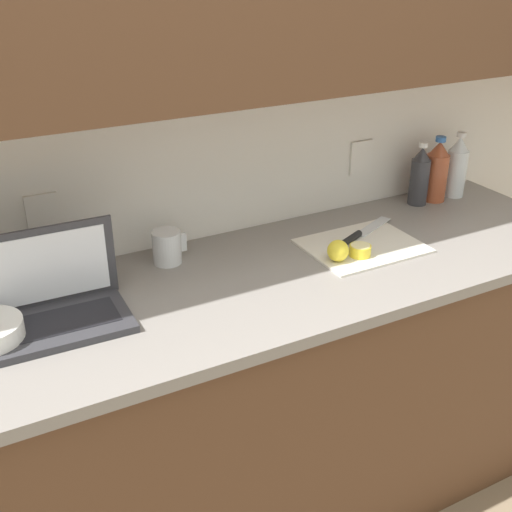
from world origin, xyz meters
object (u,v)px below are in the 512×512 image
object	(u,v)px
cutting_board	(362,246)
lemon_whole_beside	(338,251)
lemon_half_cut	(360,250)
knife	(357,235)
bottle_oil_tall	(437,172)
measuring_cup	(167,247)
bottle_green_soda	(420,176)
laptop	(57,300)
bottle_water_clear	(457,167)

from	to	relation	value
cutting_board	lemon_whole_beside	size ratio (longest dim) A/B	5.45
lemon_half_cut	lemon_whole_beside	size ratio (longest dim) A/B	1.01
knife	bottle_oil_tall	world-z (taller)	bottle_oil_tall
cutting_board	measuring_cup	world-z (taller)	measuring_cup
lemon_half_cut	lemon_whole_beside	world-z (taller)	lemon_whole_beside
lemon_half_cut	lemon_whole_beside	xyz separation A→B (m)	(-0.08, 0.00, 0.02)
lemon_half_cut	bottle_green_soda	world-z (taller)	bottle_green_soda
laptop	cutting_board	xyz separation A→B (m)	(0.94, -0.02, -0.05)
lemon_half_cut	measuring_cup	world-z (taller)	measuring_cup
laptop	bottle_oil_tall	xyz separation A→B (m)	(1.42, 0.19, 0.05)
laptop	knife	distance (m)	0.96
lemon_half_cut	measuring_cup	distance (m)	0.58
bottle_oil_tall	bottle_water_clear	distance (m)	0.10
measuring_cup	lemon_half_cut	bearing A→B (deg)	-25.11
lemon_whole_beside	measuring_cup	size ratio (longest dim) A/B	0.62
lemon_half_cut	bottle_oil_tall	world-z (taller)	bottle_oil_tall
lemon_whole_beside	bottle_green_soda	bearing A→B (deg)	26.08
knife	laptop	bearing A→B (deg)	157.53
laptop	bottle_oil_tall	world-z (taller)	bottle_oil_tall
measuring_cup	cutting_board	bearing A→B (deg)	-18.12
cutting_board	measuring_cup	size ratio (longest dim) A/B	3.36
lemon_whole_beside	bottle_green_soda	world-z (taller)	bottle_green_soda
bottle_green_soda	bottle_water_clear	xyz separation A→B (m)	(0.18, 0.00, 0.01)
cutting_board	bottle_green_soda	distance (m)	0.46
lemon_whole_beside	bottle_oil_tall	xyz separation A→B (m)	(0.61, 0.26, 0.07)
lemon_half_cut	bottle_green_soda	xyz separation A→B (m)	(0.45, 0.26, 0.08)
knife	measuring_cup	bearing A→B (deg)	142.56
bottle_water_clear	bottle_oil_tall	bearing A→B (deg)	180.00
bottle_green_soda	laptop	bearing A→B (deg)	-172.10
knife	bottle_oil_tall	bearing A→B (deg)	-5.81
knife	lemon_half_cut	distance (m)	0.13
laptop	lemon_whole_beside	world-z (taller)	laptop
laptop	lemon_whole_beside	xyz separation A→B (m)	(0.81, -0.07, -0.02)
knife	bottle_green_soda	distance (m)	0.42
knife	bottle_water_clear	size ratio (longest dim) A/B	1.16
cutting_board	lemon_whole_beside	bearing A→B (deg)	-157.88
knife	bottle_green_soda	bearing A→B (deg)	-2.31
laptop	lemon_half_cut	bearing A→B (deg)	-3.42
bottle_green_soda	bottle_water_clear	distance (m)	0.18
lemon_half_cut	cutting_board	bearing A→B (deg)	47.49
laptop	knife	world-z (taller)	laptop
measuring_cup	bottle_water_clear	bearing A→B (deg)	0.78
cutting_board	knife	bearing A→B (deg)	72.66
bottle_green_soda	bottle_oil_tall	bearing A→B (deg)	0.00
lemon_half_cut	measuring_cup	bearing A→B (deg)	154.89
cutting_board	knife	distance (m)	0.06
cutting_board	bottle_water_clear	xyz separation A→B (m)	(0.58, 0.21, 0.11)
cutting_board	lemon_whole_beside	world-z (taller)	lemon_whole_beside
laptop	bottle_water_clear	distance (m)	1.53
cutting_board	lemon_whole_beside	xyz separation A→B (m)	(-0.13, -0.05, 0.04)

